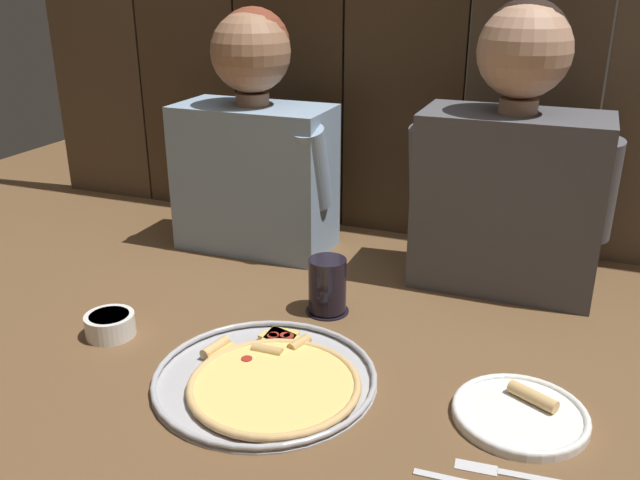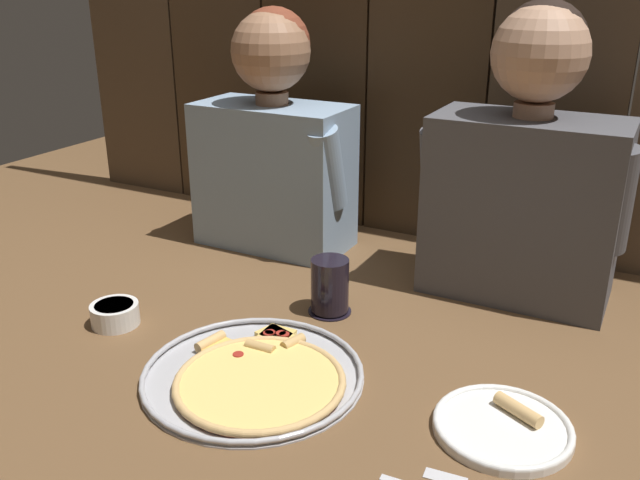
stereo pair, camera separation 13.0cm
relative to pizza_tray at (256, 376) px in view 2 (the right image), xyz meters
The scene contains 8 objects.
ground_plane 0.14m from the pizza_tray, 87.42° to the left, with size 3.20×3.20×0.00m, color brown.
pizza_tray is the anchor object (origin of this frame).
dinner_plate 0.42m from the pizza_tray, ahead, with size 0.21×0.21×0.03m.
drinking_glass 0.29m from the pizza_tray, 90.42° to the left, with size 0.09×0.09×0.12m.
dipping_bowl 0.36m from the pizza_tray, behind, with size 0.10×0.10×0.04m.
diner_left 0.69m from the pizza_tray, 118.12° to the left, with size 0.42×0.21×0.59m.
diner_right 0.70m from the pizza_tray, 60.91° to the left, with size 0.43×0.21×0.62m.
wooden_backdrop_wall 0.97m from the pizza_tray, 89.56° to the left, with size 2.19×0.03×1.11m.
Camera 2 is at (0.56, -0.97, 0.66)m, focal length 37.91 mm.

